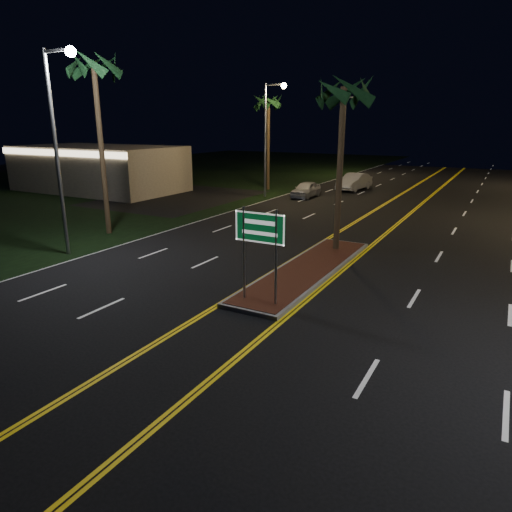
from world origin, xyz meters
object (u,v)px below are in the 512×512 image
Objects in this scene: median_island at (308,269)px; palm_median at (344,92)px; commercial_building at (99,168)px; streetlight_left_near at (60,130)px; highway_sign at (260,237)px; streetlight_left_mid at (270,127)px; car_far at (354,180)px; streetlight_left_far at (348,126)px; palm_left_far at (269,102)px; car_near at (306,188)px; palm_left_near at (94,68)px.

palm_median reaches higher than median_island.
streetlight_left_near is (15.39, -15.99, 3.65)m from commercial_building.
streetlight_left_near is (-10.61, 1.20, 3.25)m from highway_sign.
streetlight_left_mid is at bearing 121.98° from median_island.
car_far is (-5.65, 28.76, -1.51)m from highway_sign.
streetlight_left_far is at bearing 107.58° from palm_median.
streetlight_left_near is 1.02× the size of palm_left_far.
median_island is 20.06m from car_near.
palm_left_near is at bearing -89.14° from palm_left_far.
median_island is 2.24× the size of car_near.
highway_sign reaches higher than median_island.
streetlight_left_mid is 20.00m from streetlight_left_far.
streetlight_left_mid is 1.97× the size of car_near.
palm_median is 1.55× the size of car_far.
highway_sign is 0.33× the size of palm_left_near.
streetlight_left_mid is at bearing 14.61° from commercial_building.
streetlight_left_mid is at bearing -152.93° from car_near.
streetlight_left_far is at bearing 106.00° from median_island.
streetlight_left_near is at bearing -148.51° from palm_median.
median_island is at bearing -74.00° from streetlight_left_far.
commercial_building is at bearing -142.83° from car_far.
car_far is at bearing 26.45° from palm_left_far.
palm_left_far is (-2.19, -16.00, 2.09)m from streetlight_left_far.
median_island is 0.68× the size of commercial_building.
palm_median reaches higher than car_near.
median_island is 8.00m from palm_median.
palm_left_far is at bearing 151.72° from car_near.
palm_left_far is 10.52m from car_far.
highway_sign is at bearing -22.60° from palm_left_near.
streetlight_left_mid reaches higher than car_near.
streetlight_left_near is 1.00× the size of streetlight_left_mid.
palm_left_near is (-1.89, 4.00, 3.02)m from streetlight_left_near.
commercial_building is 2.81× the size of car_far.
palm_left_far reaches higher than car_near.
streetlight_left_near is at bearing -164.22° from median_island.
streetlight_left_mid is at bearing 128.17° from palm_median.
car_near is at bearing 109.22° from highway_sign.
highway_sign reaches higher than car_far.
palm_left_near is (-1.89, -36.00, 3.02)m from streetlight_left_far.
palm_median reaches higher than commercial_building.
commercial_building is 28.18m from palm_median.
streetlight_left_far is 1.97× the size of car_near.
highway_sign is 0.36× the size of streetlight_left_mid.
highway_sign is at bearing -90.00° from median_island.
palm_left_near is at bearing -105.48° from car_near.
commercial_building is 16.31m from streetlight_left_mid.
car_near is (4.61, 17.43, -7.92)m from palm_left_near.
highway_sign is 31.17m from commercial_building.
streetlight_left_near is at bearing -92.65° from car_far.
streetlight_left_near is at bearing -97.91° from car_near.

